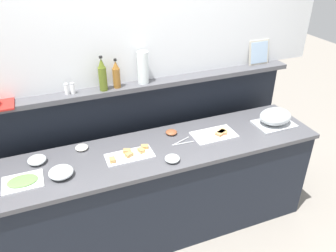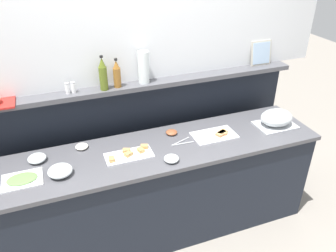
{
  "view_description": "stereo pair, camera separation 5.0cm",
  "coord_description": "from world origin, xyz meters",
  "px_view_note": "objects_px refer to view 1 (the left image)",
  "views": [
    {
      "loc": [
        -0.71,
        -2.07,
        2.36
      ],
      "look_at": [
        0.15,
        0.1,
        1.0
      ],
      "focal_mm": 36.06,
      "sensor_mm": 36.0,
      "label": 1
    },
    {
      "loc": [
        -0.66,
        -2.09,
        2.36
      ],
      "look_at": [
        0.15,
        0.1,
        1.0
      ],
      "focal_mm": 36.06,
      "sensor_mm": 36.0,
      "label": 2
    }
  ],
  "objects_px": {
    "sandwich_platter_rear": "(216,134)",
    "sandwich_platter_front": "(130,155)",
    "glass_bowl_medium": "(37,160)",
    "framed_picture": "(259,52)",
    "olive_oil_bottle": "(102,75)",
    "serving_cloche": "(275,117)",
    "glass_bowl_large": "(61,173)",
    "vinegar_bottle_amber": "(116,75)",
    "condiment_bowl_dark": "(82,148)",
    "salt_shaker": "(67,89)",
    "serving_tongs": "(181,142)",
    "condiment_bowl_cream": "(171,132)",
    "cold_cuts_platter": "(23,182)",
    "water_carafe": "(143,68)",
    "pepper_shaker": "(73,88)",
    "glass_bowl_small": "(172,159)"
  },
  "relations": [
    {
      "from": "condiment_bowl_dark",
      "to": "salt_shaker",
      "type": "distance_m",
      "value": 0.46
    },
    {
      "from": "vinegar_bottle_amber",
      "to": "water_carafe",
      "type": "distance_m",
      "value": 0.22
    },
    {
      "from": "glass_bowl_large",
      "to": "cold_cuts_platter",
      "type": "bearing_deg",
      "value": 174.5
    },
    {
      "from": "glass_bowl_medium",
      "to": "salt_shaker",
      "type": "bearing_deg",
      "value": 40.38
    },
    {
      "from": "glass_bowl_medium",
      "to": "condiment_bowl_dark",
      "type": "xyz_separation_m",
      "value": [
        0.33,
        0.06,
        -0.01
      ]
    },
    {
      "from": "framed_picture",
      "to": "sandwich_platter_front",
      "type": "bearing_deg",
      "value": -161.67
    },
    {
      "from": "sandwich_platter_rear",
      "to": "sandwich_platter_front",
      "type": "height_order",
      "value": "same"
    },
    {
      "from": "glass_bowl_small",
      "to": "glass_bowl_medium",
      "type": "bearing_deg",
      "value": 159.65
    },
    {
      "from": "serving_cloche",
      "to": "condiment_bowl_cream",
      "type": "height_order",
      "value": "serving_cloche"
    },
    {
      "from": "olive_oil_bottle",
      "to": "vinegar_bottle_amber",
      "type": "relative_size",
      "value": 1.17
    },
    {
      "from": "cold_cuts_platter",
      "to": "vinegar_bottle_amber",
      "type": "relative_size",
      "value": 1.13
    },
    {
      "from": "sandwich_platter_front",
      "to": "pepper_shaker",
      "type": "distance_m",
      "value": 0.67
    },
    {
      "from": "glass_bowl_medium",
      "to": "olive_oil_bottle",
      "type": "xyz_separation_m",
      "value": [
        0.58,
        0.23,
        0.49
      ]
    },
    {
      "from": "condiment_bowl_cream",
      "to": "olive_oil_bottle",
      "type": "height_order",
      "value": "olive_oil_bottle"
    },
    {
      "from": "sandwich_platter_front",
      "to": "glass_bowl_large",
      "type": "bearing_deg",
      "value": -173.47
    },
    {
      "from": "glass_bowl_medium",
      "to": "framed_picture",
      "type": "distance_m",
      "value": 2.13
    },
    {
      "from": "glass_bowl_large",
      "to": "condiment_bowl_cream",
      "type": "bearing_deg",
      "value": 14.59
    },
    {
      "from": "condiment_bowl_dark",
      "to": "serving_tongs",
      "type": "bearing_deg",
      "value": -14.92
    },
    {
      "from": "glass_bowl_large",
      "to": "glass_bowl_small",
      "type": "bearing_deg",
      "value": -8.7
    },
    {
      "from": "serving_cloche",
      "to": "glass_bowl_medium",
      "type": "height_order",
      "value": "serving_cloche"
    },
    {
      "from": "sandwich_platter_front",
      "to": "condiment_bowl_cream",
      "type": "height_order",
      "value": "sandwich_platter_front"
    },
    {
      "from": "framed_picture",
      "to": "glass_bowl_large",
      "type": "bearing_deg",
      "value": -164.71
    },
    {
      "from": "framed_picture",
      "to": "water_carafe",
      "type": "xyz_separation_m",
      "value": [
        -1.14,
        -0.04,
        0.02
      ]
    },
    {
      "from": "glass_bowl_small",
      "to": "olive_oil_bottle",
      "type": "distance_m",
      "value": 0.84
    },
    {
      "from": "olive_oil_bottle",
      "to": "vinegar_bottle_amber",
      "type": "xyz_separation_m",
      "value": [
        0.11,
        0.01,
        -0.02
      ]
    },
    {
      "from": "glass_bowl_large",
      "to": "pepper_shaker",
      "type": "distance_m",
      "value": 0.66
    },
    {
      "from": "sandwich_platter_rear",
      "to": "condiment_bowl_dark",
      "type": "height_order",
      "value": "sandwich_platter_rear"
    },
    {
      "from": "salt_shaker",
      "to": "framed_picture",
      "type": "height_order",
      "value": "framed_picture"
    },
    {
      "from": "glass_bowl_medium",
      "to": "framed_picture",
      "type": "height_order",
      "value": "framed_picture"
    },
    {
      "from": "condiment_bowl_dark",
      "to": "olive_oil_bottle",
      "type": "relative_size",
      "value": 0.36
    },
    {
      "from": "serving_cloche",
      "to": "salt_shaker",
      "type": "distance_m",
      "value": 1.75
    },
    {
      "from": "olive_oil_bottle",
      "to": "glass_bowl_medium",
      "type": "bearing_deg",
      "value": -158.02
    },
    {
      "from": "sandwich_platter_rear",
      "to": "sandwich_platter_front",
      "type": "distance_m",
      "value": 0.75
    },
    {
      "from": "serving_tongs",
      "to": "sandwich_platter_rear",
      "type": "bearing_deg",
      "value": 0.71
    },
    {
      "from": "serving_tongs",
      "to": "glass_bowl_medium",
      "type": "bearing_deg",
      "value": 172.48
    },
    {
      "from": "glass_bowl_large",
      "to": "water_carafe",
      "type": "height_order",
      "value": "water_carafe"
    },
    {
      "from": "glass_bowl_large",
      "to": "glass_bowl_medium",
      "type": "bearing_deg",
      "value": 123.18
    },
    {
      "from": "sandwich_platter_front",
      "to": "olive_oil_bottle",
      "type": "bearing_deg",
      "value": 100.65
    },
    {
      "from": "glass_bowl_medium",
      "to": "vinegar_bottle_amber",
      "type": "height_order",
      "value": "vinegar_bottle_amber"
    },
    {
      "from": "framed_picture",
      "to": "condiment_bowl_dark",
      "type": "bearing_deg",
      "value": -172.11
    },
    {
      "from": "condiment_bowl_dark",
      "to": "vinegar_bottle_amber",
      "type": "xyz_separation_m",
      "value": [
        0.36,
        0.19,
        0.48
      ]
    },
    {
      "from": "serving_cloche",
      "to": "glass_bowl_large",
      "type": "distance_m",
      "value": 1.82
    },
    {
      "from": "sandwich_platter_front",
      "to": "glass_bowl_medium",
      "type": "height_order",
      "value": "glass_bowl_medium"
    },
    {
      "from": "sandwich_platter_front",
      "to": "condiment_bowl_dark",
      "type": "relative_size",
      "value": 3.65
    },
    {
      "from": "condiment_bowl_dark",
      "to": "olive_oil_bottle",
      "type": "bearing_deg",
      "value": 35.26
    },
    {
      "from": "cold_cuts_platter",
      "to": "water_carafe",
      "type": "height_order",
      "value": "water_carafe"
    },
    {
      "from": "condiment_bowl_dark",
      "to": "framed_picture",
      "type": "relative_size",
      "value": 0.44
    },
    {
      "from": "olive_oil_bottle",
      "to": "water_carafe",
      "type": "xyz_separation_m",
      "value": [
        0.33,
        0.02,
        0.01
      ]
    },
    {
      "from": "glass_bowl_small",
      "to": "water_carafe",
      "type": "height_order",
      "value": "water_carafe"
    },
    {
      "from": "serving_tongs",
      "to": "framed_picture",
      "type": "height_order",
      "value": "framed_picture"
    }
  ]
}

